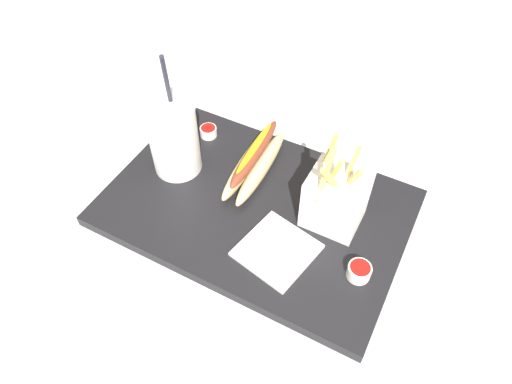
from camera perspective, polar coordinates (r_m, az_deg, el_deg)
name	(u,v)px	position (r m, az deg, el deg)	size (l,w,h in m)	color
ground_plane	(256,215)	(0.79, 0.00, -2.82)	(2.40, 2.40, 0.02)	silver
food_tray	(256,208)	(0.77, 0.00, -1.92)	(0.48, 0.32, 0.02)	black
soda_cup	(174,137)	(0.78, -10.00, 6.64)	(0.08, 0.08, 0.23)	white
fries_basket	(335,199)	(0.72, 9.64, -0.83)	(0.09, 0.08, 0.16)	white
hot_dog_1	(255,161)	(0.79, -0.17, 3.74)	(0.06, 0.19, 0.06)	#E5C689
ketchup_cup_1	(208,131)	(0.87, -5.81, 7.38)	(0.03, 0.03, 0.02)	white
ketchup_cup_2	(359,271)	(0.69, 12.44, -9.36)	(0.03, 0.03, 0.02)	white
napkin_stack	(277,250)	(0.71, 2.55, -7.08)	(0.10, 0.10, 0.01)	white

